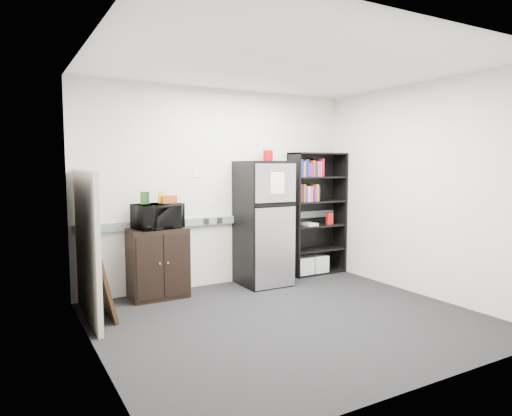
# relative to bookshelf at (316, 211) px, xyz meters

# --- Properties ---
(floor) EXTENTS (4.00, 4.00, 0.00)m
(floor) POSITION_rel_bookshelf_xyz_m (-1.51, -1.57, -0.97)
(floor) COLOR black
(floor) RESTS_ON ground
(wall_back) EXTENTS (4.00, 0.02, 2.70)m
(wall_back) POSITION_rel_bookshelf_xyz_m (-1.51, 0.18, 0.38)
(wall_back) COLOR silver
(wall_back) RESTS_ON floor
(wall_right) EXTENTS (0.02, 3.50, 2.70)m
(wall_right) POSITION_rel_bookshelf_xyz_m (0.49, -1.57, 0.38)
(wall_right) COLOR silver
(wall_right) RESTS_ON floor
(wall_left) EXTENTS (0.02, 3.50, 2.70)m
(wall_left) POSITION_rel_bookshelf_xyz_m (-3.51, -1.57, 0.38)
(wall_left) COLOR silver
(wall_left) RESTS_ON floor
(ceiling) EXTENTS (4.00, 3.50, 0.02)m
(ceiling) POSITION_rel_bookshelf_xyz_m (-1.51, -1.57, 1.73)
(ceiling) COLOR white
(ceiling) RESTS_ON wall_back
(electrical_raceway) EXTENTS (3.92, 0.05, 0.10)m
(electrical_raceway) POSITION_rel_bookshelf_xyz_m (-1.51, 0.15, -0.07)
(electrical_raceway) COLOR gray
(electrical_raceway) RESTS_ON wall_back
(wall_note) EXTENTS (0.14, 0.00, 0.10)m
(wall_note) POSITION_rel_bookshelf_xyz_m (-1.86, 0.18, 0.58)
(wall_note) COLOR white
(wall_note) RESTS_ON wall_back
(bookshelf) EXTENTS (0.90, 0.34, 1.85)m
(bookshelf) POSITION_rel_bookshelf_xyz_m (0.00, 0.00, 0.00)
(bookshelf) COLOR black
(bookshelf) RESTS_ON floor
(cubicle_partition) EXTENTS (0.06, 1.30, 1.62)m
(cubicle_partition) POSITION_rel_bookshelf_xyz_m (-3.41, -0.49, -0.16)
(cubicle_partition) COLOR #ACA499
(cubicle_partition) RESTS_ON floor
(cabinet) EXTENTS (0.71, 0.47, 0.88)m
(cabinet) POSITION_rel_bookshelf_xyz_m (-2.50, -0.07, -0.53)
(cabinet) COLOR black
(cabinet) RESTS_ON floor
(microwave) EXTENTS (0.62, 0.48, 0.31)m
(microwave) POSITION_rel_bookshelf_xyz_m (-2.50, -0.08, 0.06)
(microwave) COLOR black
(microwave) RESTS_ON cabinet
(snack_box_a) EXTENTS (0.08, 0.07, 0.15)m
(snack_box_a) POSITION_rel_bookshelf_xyz_m (-2.67, -0.05, 0.29)
(snack_box_a) COLOR #1F5317
(snack_box_a) RESTS_ON microwave
(snack_box_b) EXTENTS (0.07, 0.05, 0.15)m
(snack_box_b) POSITION_rel_bookshelf_xyz_m (-2.63, -0.05, 0.29)
(snack_box_b) COLOR #0C3519
(snack_box_b) RESTS_ON microwave
(snack_box_c) EXTENTS (0.07, 0.06, 0.14)m
(snack_box_c) POSITION_rel_bookshelf_xyz_m (-2.44, -0.05, 0.29)
(snack_box_c) COLOR gold
(snack_box_c) RESTS_ON microwave
(snack_bag) EXTENTS (0.20, 0.14, 0.10)m
(snack_bag) POSITION_rel_bookshelf_xyz_m (-2.35, -0.10, 0.27)
(snack_bag) COLOR #B94512
(snack_bag) RESTS_ON microwave
(refrigerator) EXTENTS (0.65, 0.68, 1.72)m
(refrigerator) POSITION_rel_bookshelf_xyz_m (-1.02, -0.15, -0.11)
(refrigerator) COLOR black
(refrigerator) RESTS_ON floor
(coffee_can) EXTENTS (0.14, 0.14, 0.19)m
(coffee_can) POSITION_rel_bookshelf_xyz_m (-0.86, -0.02, 0.84)
(coffee_can) COLOR #9D0709
(coffee_can) RESTS_ON refrigerator
(framed_poster) EXTENTS (0.22, 0.67, 0.85)m
(framed_poster) POSITION_rel_bookshelf_xyz_m (-3.28, -0.50, -0.54)
(framed_poster) COLOR black
(framed_poster) RESTS_ON floor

